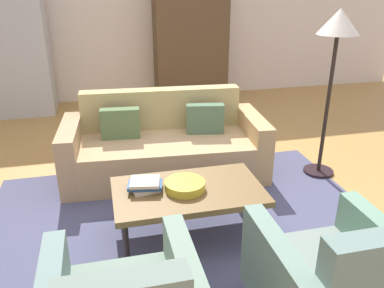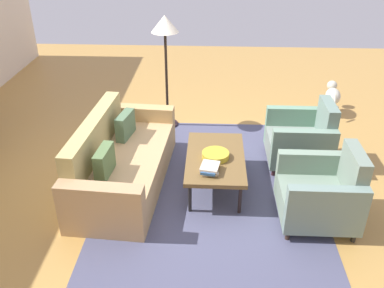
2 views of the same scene
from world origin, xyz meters
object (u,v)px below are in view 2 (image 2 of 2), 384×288
couch (119,163)px  fruit_bowl (216,155)px  armchair_left (324,194)px  book_stack (210,168)px  floor_lamp (165,35)px  dog (333,95)px  coffee_table (215,159)px  armchair_right (303,140)px

couch → fruit_bowl: size_ratio=6.62×
armchair_left → book_stack: size_ratio=2.98×
floor_lamp → dog: floor_lamp is taller
book_stack → dog: size_ratio=0.42×
coffee_table → armchair_right: (0.60, -1.17, -0.04)m
armchair_right → fruit_bowl: size_ratio=2.70×
couch → floor_lamp: bearing=169.1°
couch → dog: bearing=129.3°
armchair_right → floor_lamp: floor_lamp is taller
fruit_bowl → book_stack: bearing=168.3°
coffee_table → dog: size_ratio=1.70×
couch → armchair_right: armchair_right is taller
fruit_bowl → dog: size_ratio=0.46×
armchair_right → dog: armchair_right is taller
coffee_table → armchair_right: size_ratio=1.36×
couch → book_stack: couch is taller
book_stack → fruit_bowl: bearing=-11.7°
armchair_right → floor_lamp: (1.04, 1.92, 1.10)m
book_stack → armchair_right: bearing=-52.7°
coffee_table → dog: 2.96m
fruit_bowl → book_stack: 0.32m
couch → armchair_right: size_ratio=2.45×
armchair_left → fruit_bowl: bearing=63.6°
armchair_right → couch: bearing=104.1°
dog → armchair_left: bearing=173.1°
armchair_left → floor_lamp: 3.15m
armchair_left → fruit_bowl: size_ratio=2.70×
coffee_table → book_stack: size_ratio=4.07×
armchair_left → fruit_bowl: (0.57, 1.17, 0.11)m
couch → dog: couch is taller
fruit_bowl → book_stack: (-0.31, 0.06, 0.01)m
armchair_left → coffee_table: bearing=62.5°
couch → floor_lamp: size_ratio=1.25×
dog → coffee_table: bearing=147.4°
armchair_left → book_stack: (0.26, 1.23, 0.12)m
fruit_bowl → floor_lamp: size_ratio=0.19×
dog → book_stack: bearing=150.5°
floor_lamp → fruit_bowl: bearing=-155.8°
book_stack → floor_lamp: (1.98, 0.69, 0.98)m
coffee_table → dog: bearing=-41.2°
armchair_right → book_stack: armchair_right is taller
coffee_table → couch: bearing=89.7°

